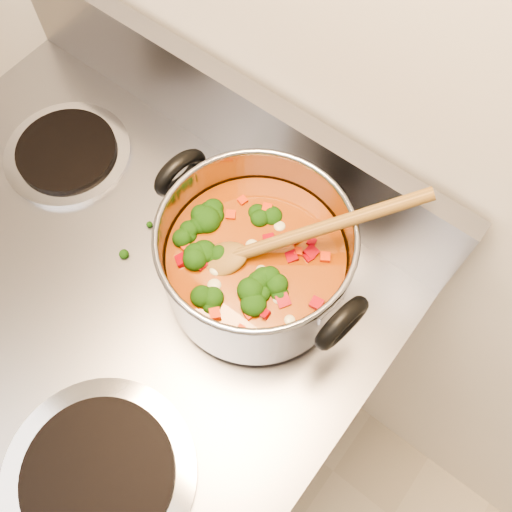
{
  "coord_description": "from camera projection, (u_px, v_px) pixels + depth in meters",
  "views": [
    {
      "loc": [
        0.29,
        1.08,
        1.65
      ],
      "look_at": [
        0.1,
        1.32,
        1.01
      ],
      "focal_mm": 40.0,
      "sensor_mm": 36.0,
      "label": 1
    }
  ],
  "objects": [
    {
      "name": "wooden_spoon",
      "position": [
        271.0,
        244.0,
        0.68
      ],
      "size": [
        0.22,
        0.23,
        0.12
      ],
      "rotation": [
        0.0,
        0.0,
        0.82
      ],
      "color": "brown",
      "rests_on": "stockpot"
    },
    {
      "name": "stockpot",
      "position": [
        255.0,
        260.0,
        0.72
      ],
      "size": [
        0.3,
        0.24,
        0.15
      ],
      "rotation": [
        0.0,
        0.0,
        -0.14
      ],
      "color": "#929299",
      "rests_on": "electric_range"
    },
    {
      "name": "cooktop_crumbs",
      "position": [
        155.0,
        317.0,
        0.76
      ],
      "size": [
        0.1,
        0.25,
        0.01
      ],
      "color": "black",
      "rests_on": "electric_range"
    },
    {
      "name": "electric_range",
      "position": [
        143.0,
        373.0,
        1.19
      ],
      "size": [
        0.77,
        0.7,
        1.08
      ],
      "color": "gray",
      "rests_on": "ground"
    }
  ]
}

